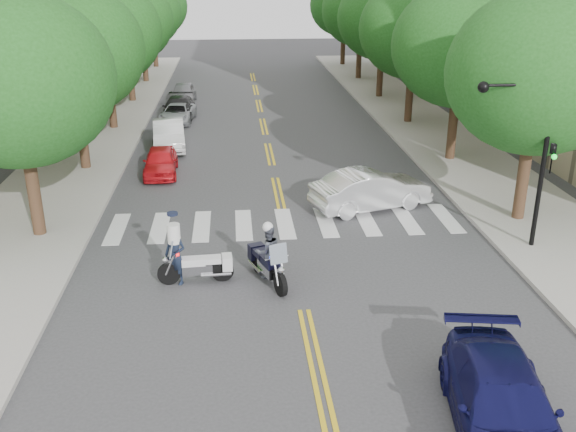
{
  "coord_description": "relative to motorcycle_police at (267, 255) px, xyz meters",
  "views": [
    {
      "loc": [
        -1.83,
        -15.71,
        9.09
      ],
      "look_at": [
        -0.1,
        3.97,
        1.3
      ],
      "focal_mm": 40.0,
      "sensor_mm": 36.0,
      "label": 1
    }
  ],
  "objects": [
    {
      "name": "tree_l_0",
      "position": [
        -7.88,
        4.16,
        4.67
      ],
      "size": [
        6.4,
        6.4,
        8.45
      ],
      "color": "#382316",
      "rests_on": "ground"
    },
    {
      "name": "tree_r_3",
      "position": [
        9.72,
        28.16,
        4.67
      ],
      "size": [
        6.4,
        6.4,
        8.45
      ],
      "color": "#382316",
      "rests_on": "ground"
    },
    {
      "name": "tree_r_4",
      "position": [
        9.72,
        36.16,
        4.67
      ],
      "size": [
        6.4,
        6.4,
        8.45
      ],
      "color": "#382316",
      "rests_on": "ground"
    },
    {
      "name": "tree_r_0",
      "position": [
        9.72,
        4.16,
        4.67
      ],
      "size": [
        6.4,
        6.4,
        8.45
      ],
      "color": "#382316",
      "rests_on": "ground"
    },
    {
      "name": "tree_r_5",
      "position": [
        9.72,
        44.16,
        4.67
      ],
      "size": [
        6.4,
        6.4,
        8.45
      ],
      "color": "#382316",
      "rests_on": "ground"
    },
    {
      "name": "sedan_blue",
      "position": [
        4.38,
        -7.25,
        -0.16
      ],
      "size": [
        2.81,
        5.28,
        1.46
      ],
      "primitive_type": "imported",
      "rotation": [
        0.0,
        0.0,
        -0.16
      ],
      "color": "#101044",
      "rests_on": "ground"
    },
    {
      "name": "traffic_signal_pole",
      "position": [
        8.64,
        1.65,
        2.84
      ],
      "size": [
        2.82,
        0.42,
        6.0
      ],
      "color": "black",
      "rests_on": "ground"
    },
    {
      "name": "motorcycle_police",
      "position": [
        0.0,
        0.0,
        0.0
      ],
      "size": [
        1.14,
        2.37,
        1.99
      ],
      "rotation": [
        0.0,
        0.0,
        3.48
      ],
      "color": "black",
      "rests_on": "ground"
    },
    {
      "name": "parked_car_e",
      "position": [
        -4.28,
        27.66,
        -0.19
      ],
      "size": [
        1.71,
        4.11,
        1.39
      ],
      "primitive_type": "imported",
      "rotation": [
        0.0,
        0.0,
        -0.02
      ],
      "color": "gray",
      "rests_on": "ground"
    },
    {
      "name": "sidewalk_left",
      "position": [
        -8.58,
        20.16,
        -0.81
      ],
      "size": [
        5.0,
        60.0,
        0.15
      ],
      "primitive_type": "cube",
      "color": "#9E9991",
      "rests_on": "ground"
    },
    {
      "name": "parked_car_a",
      "position": [
        -4.28,
        11.16,
        -0.26
      ],
      "size": [
        1.61,
        3.72,
        1.25
      ],
      "primitive_type": "imported",
      "rotation": [
        0.0,
        0.0,
        0.04
      ],
      "color": "red",
      "rests_on": "ground"
    },
    {
      "name": "sidewalk_right",
      "position": [
        10.42,
        20.16,
        -0.81
      ],
      "size": [
        5.0,
        60.0,
        0.15
      ],
      "primitive_type": "cube",
      "color": "#9E9991",
      "rests_on": "ground"
    },
    {
      "name": "tree_l_5",
      "position": [
        -7.88,
        44.16,
        4.67
      ],
      "size": [
        6.4,
        6.4,
        8.45
      ],
      "color": "#382316",
      "rests_on": "ground"
    },
    {
      "name": "ground",
      "position": [
        0.92,
        -1.84,
        -0.88
      ],
      "size": [
        140.0,
        140.0,
        0.0
      ],
      "primitive_type": "plane",
      "color": "#38383A",
      "rests_on": "ground"
    },
    {
      "name": "tree_l_1",
      "position": [
        -7.88,
        12.16,
        4.67
      ],
      "size": [
        6.4,
        6.4,
        8.45
      ],
      "color": "#382316",
      "rests_on": "ground"
    },
    {
      "name": "officer_standing",
      "position": [
        -2.76,
        0.16,
        0.04
      ],
      "size": [
        0.81,
        0.71,
        1.86
      ],
      "primitive_type": "imported",
      "rotation": [
        0.0,
        0.0,
        -0.48
      ],
      "color": "#151D2F",
      "rests_on": "ground"
    },
    {
      "name": "tree_r_2",
      "position": [
        9.72,
        20.16,
        4.67
      ],
      "size": [
        6.4,
        6.4,
        8.45
      ],
      "color": "#382316",
      "rests_on": "ground"
    },
    {
      "name": "motorcycle_parked",
      "position": [
        -1.97,
        0.17,
        -0.37
      ],
      "size": [
        2.32,
        0.6,
        1.49
      ],
      "rotation": [
        0.0,
        0.0,
        1.64
      ],
      "color": "black",
      "rests_on": "ground"
    },
    {
      "name": "convertible",
      "position": [
        4.43,
        5.95,
        -0.1
      ],
      "size": [
        5.07,
        3.09,
        1.58
      ],
      "primitive_type": "imported",
      "rotation": [
        0.0,
        0.0,
        1.89
      ],
      "color": "white",
      "rests_on": "ground"
    },
    {
      "name": "tree_l_3",
      "position": [
        -7.88,
        28.16,
        4.67
      ],
      "size": [
        6.4,
        6.4,
        8.45
      ],
      "color": "#382316",
      "rests_on": "ground"
    },
    {
      "name": "tree_r_1",
      "position": [
        9.72,
        12.16,
        4.67
      ],
      "size": [
        6.4,
        6.4,
        8.45
      ],
      "color": "#382316",
      "rests_on": "ground"
    },
    {
      "name": "tree_l_4",
      "position": [
        -7.88,
        36.16,
        4.67
      ],
      "size": [
        6.4,
        6.4,
        8.45
      ],
      "color": "#382316",
      "rests_on": "ground"
    },
    {
      "name": "tree_l_2",
      "position": [
        -7.88,
        20.16,
        4.67
      ],
      "size": [
        6.4,
        6.4,
        8.45
      ],
      "color": "#382316",
      "rests_on": "ground"
    },
    {
      "name": "parked_car_b",
      "position": [
        -4.28,
        15.66,
        -0.15
      ],
      "size": [
        2.01,
        4.61,
        1.47
      ],
      "primitive_type": "imported",
      "rotation": [
        0.0,
        0.0,
        0.1
      ],
      "color": "silver",
      "rests_on": "ground"
    },
    {
      "name": "parked_car_d",
      "position": [
        -4.28,
        22.66,
        -0.22
      ],
      "size": [
        1.97,
        4.63,
        1.33
      ],
      "primitive_type": "imported",
      "rotation": [
        0.0,
        0.0,
        -0.02
      ],
      "color": "black",
      "rests_on": "ground"
    },
    {
      "name": "parked_car_c",
      "position": [
        -4.28,
        21.66,
        -0.32
      ],
      "size": [
        2.28,
        4.25,
        1.13
      ],
      "primitive_type": "imported",
      "rotation": [
        0.0,
        0.0,
        -0.1
      ],
      "color": "#A1A4A8",
      "rests_on": "ground"
    }
  ]
}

